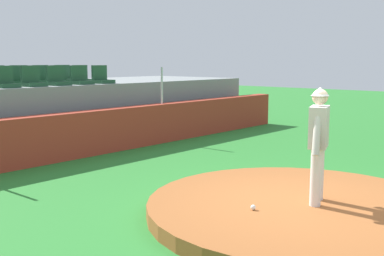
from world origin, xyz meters
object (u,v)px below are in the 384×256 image
stadium_chair_6 (102,78)px  stadium_chair_18 (21,78)px  stadium_chair_3 (33,80)px  stadium_chair_12 (61,78)px  stadium_chair_20 (64,76)px  stadium_chair_10 (15,79)px  baseball (253,207)px  stadium_chair_13 (82,77)px  stadium_chair_2 (5,81)px  pitcher (319,136)px  stadium_chair_4 (57,79)px  stadium_chair_11 (39,78)px  stadium_chair_19 (43,77)px  stadium_chair_5 (81,78)px

stadium_chair_6 → stadium_chair_18: 2.29m
stadium_chair_3 → stadium_chair_12: 1.64m
stadium_chair_20 → stadium_chair_10: bearing=23.8°
baseball → stadium_chair_13: size_ratio=0.15×
baseball → stadium_chair_2: (0.08, 6.98, 1.56)m
pitcher → stadium_chair_4: 7.52m
pitcher → stadium_chair_3: size_ratio=3.38×
stadium_chair_11 → stadium_chair_20: 1.69m
stadium_chair_10 → stadium_chair_20: size_ratio=1.00×
stadium_chair_12 → stadium_chair_10: bearing=0.2°
pitcher → stadium_chair_18: 9.31m
stadium_chair_4 → stadium_chair_6: same height
stadium_chair_10 → stadium_chair_12: 1.36m
stadium_chair_3 → stadium_chair_20: bearing=-139.4°
stadium_chair_3 → stadium_chair_19: 2.27m
stadium_chair_4 → stadium_chair_18: 1.80m
stadium_chair_12 → stadium_chair_3: bearing=33.0°
baseball → stadium_chair_20: 9.37m
stadium_chair_5 → stadium_chair_11: same height
stadium_chair_4 → stadium_chair_19: same height
stadium_chair_3 → stadium_chair_10: 0.89m
stadium_chair_6 → stadium_chair_11: 1.66m
stadium_chair_6 → stadium_chair_13: 0.90m
stadium_chair_5 → stadium_chair_13: (0.70, 0.89, 0.00)m
stadium_chair_2 → stadium_chair_5: (2.10, -0.00, 0.00)m
stadium_chair_6 → stadium_chair_3: bearing=-0.1°
stadium_chair_4 → stadium_chair_12: 1.12m
baseball → stadium_chair_4: size_ratio=0.15×
stadium_chair_20 → stadium_chair_13: bearing=89.6°
stadium_chair_12 → stadium_chair_18: size_ratio=1.00×
stadium_chair_6 → stadium_chair_10: same height
stadium_chair_2 → stadium_chair_11: bearing=-147.8°
stadium_chair_6 → stadium_chair_18: (-1.41, 1.81, 0.00)m
stadium_chair_12 → stadium_chair_18: bearing=-53.4°
stadium_chair_2 → stadium_chair_19: (2.08, 1.80, 0.00)m
stadium_chair_13 → stadium_chair_18: bearing=-32.7°
stadium_chair_12 → stadium_chair_20: bearing=-128.8°
stadium_chair_13 → stadium_chair_19: size_ratio=1.00×
stadium_chair_3 → stadium_chair_2: bearing=-0.5°
stadium_chair_11 → stadium_chair_20: size_ratio=1.00×
pitcher → stadium_chair_13: stadium_chair_13 is taller
stadium_chair_2 → stadium_chair_12: bearing=-156.8°
pitcher → stadium_chair_18: size_ratio=3.38×
pitcher → stadium_chair_10: stadium_chair_10 is taller
stadium_chair_2 → stadium_chair_11: same height
stadium_chair_2 → stadium_chair_12: (2.07, 0.89, 0.00)m
stadium_chair_4 → stadium_chair_20: size_ratio=1.00×
stadium_chair_6 → stadium_chair_18: same height
stadium_chair_18 → stadium_chair_4: bearing=89.9°
stadium_chair_12 → stadium_chair_6: bearing=129.2°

